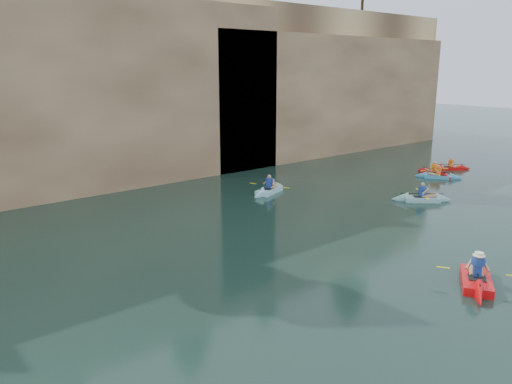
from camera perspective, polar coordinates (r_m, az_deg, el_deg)
ground at (r=13.47m, az=19.93°, el=-18.63°), size 160.00×160.00×0.00m
cliff at (r=36.79m, az=-24.23°, el=11.26°), size 70.00×16.00×12.00m
cliff_slab_center at (r=30.50m, az=-16.58°, el=10.97°), size 24.00×2.40×11.40m
cliff_slab_east at (r=42.63m, az=9.42°, el=11.07°), size 26.00×2.40×9.84m
sea_cave_center at (r=28.52m, az=-26.55°, el=1.54°), size 3.50×1.00×3.20m
sea_cave_east at (r=34.26m, az=-3.32°, el=6.02°), size 5.00×1.00×4.50m
main_kayaker at (r=18.45m, az=23.87°, el=-9.13°), size 3.70×2.72×1.42m
kayaker_ltblue_near at (r=28.44m, az=18.41°, el=-0.69°), size 2.91×2.80×1.29m
kayaker_red_far at (r=35.38m, az=19.67°, el=2.01°), size 2.28×3.31×1.19m
kayaker_ltblue_mid at (r=28.79m, az=1.51°, el=0.23°), size 3.51×2.43×1.32m
kayaker_blue_east at (r=34.68m, az=20.11°, el=1.71°), size 2.20×2.89×1.07m
kayaker_extra_east at (r=37.89m, az=21.34°, el=2.60°), size 2.46×2.41×1.06m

